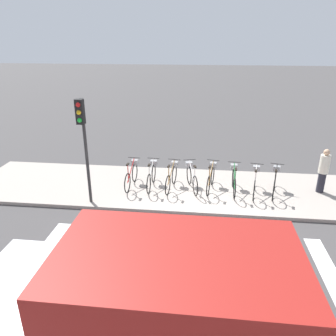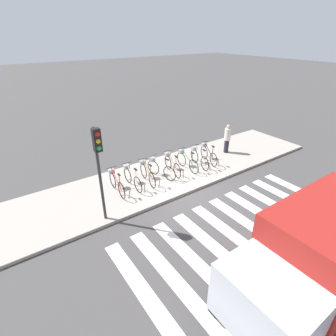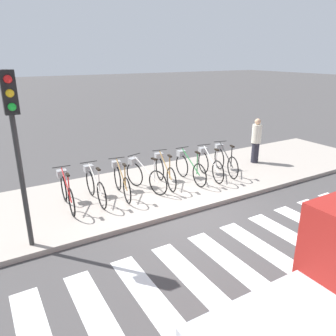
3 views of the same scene
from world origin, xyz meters
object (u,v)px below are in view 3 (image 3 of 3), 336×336
parked_bicycle_3 (144,175)px  parked_bicycle_7 (225,159)px  parked_bicycle_0 (66,190)px  parked_bicycle_1 (94,184)px  parked_bicycle_2 (121,180)px  parked_bicycle_6 (209,163)px  parked_bicycle_4 (164,170)px  parked_bicycle_5 (189,167)px  pedestrian (256,140)px  traffic_light (14,126)px

parked_bicycle_3 → parked_bicycle_7: size_ratio=0.99×
parked_bicycle_0 → parked_bicycle_1: size_ratio=1.00×
parked_bicycle_2 → parked_bicycle_3: size_ratio=1.03×
parked_bicycle_6 → parked_bicycle_7: bearing=5.9°
parked_bicycle_7 → parked_bicycle_4: bearing=177.1°
parked_bicycle_1 → parked_bicycle_7: (4.39, -0.07, 0.00)m
parked_bicycle_1 → parked_bicycle_6: (3.70, -0.14, 0.00)m
parked_bicycle_2 → parked_bicycle_5: size_ratio=0.99×
parked_bicycle_2 → parked_bicycle_6: (2.95, -0.11, 0.00)m
parked_bicycle_4 → parked_bicycle_6: (1.53, -0.18, 0.00)m
parked_bicycle_1 → pedestrian: (6.05, 0.22, 0.38)m
parked_bicycle_1 → parked_bicycle_4: size_ratio=1.01×
parked_bicycle_3 → parked_bicycle_4: 0.70m
parked_bicycle_6 → pedestrian: pedestrian is taller
parked_bicycle_0 → parked_bicycle_3: 2.20m
parked_bicycle_6 → traffic_light: bearing=-165.8°
parked_bicycle_7 → pedestrian: size_ratio=1.04×
parked_bicycle_5 → parked_bicycle_7: bearing=0.0°
parked_bicycle_3 → traffic_light: traffic_light is taller
parked_bicycle_2 → parked_bicycle_4: size_ratio=1.00×
parked_bicycle_2 → parked_bicycle_3: 0.72m
parked_bicycle_3 → parked_bicycle_6: (2.24, -0.15, 0.00)m
parked_bicycle_1 → parked_bicycle_4: (2.16, 0.04, 0.00)m
parked_bicycle_3 → parked_bicycle_6: same height
parked_bicycle_0 → parked_bicycle_3: same height
parked_bicycle_1 → parked_bicycle_7: same height
pedestrian → traffic_light: bearing=-167.4°
parked_bicycle_2 → parked_bicycle_6: same height
parked_bicycle_2 → parked_bicycle_3: (0.72, 0.04, 0.00)m
parked_bicycle_1 → pedestrian: pedestrian is taller
pedestrian → parked_bicycle_5: bearing=-174.6°
parked_bicycle_0 → parked_bicycle_5: same height
parked_bicycle_4 → traffic_light: bearing=-158.5°
parked_bicycle_0 → parked_bicycle_7: same height
parked_bicycle_1 → parked_bicycle_3: same height
parked_bicycle_0 → pedestrian: size_ratio=1.06×
parked_bicycle_6 → parked_bicycle_2: bearing=178.0°
parked_bicycle_4 → traffic_light: traffic_light is taller
traffic_light → parked_bicycle_7: bearing=13.3°
parked_bicycle_0 → parked_bicycle_4: 2.91m
parked_bicycle_5 → traffic_light: bearing=-163.0°
parked_bicycle_3 → parked_bicycle_7: bearing=-1.5°
parked_bicycle_5 → parked_bicycle_1: bearing=178.7°
pedestrian → traffic_light: (-7.90, -1.76, 1.66)m
parked_bicycle_3 → parked_bicycle_6: size_ratio=0.98×
parked_bicycle_0 → parked_bicycle_3: (2.20, 0.02, 0.00)m
parked_bicycle_5 → parked_bicycle_7: size_ratio=1.02×
parked_bicycle_2 → traffic_light: 3.63m
parked_bicycle_6 → pedestrian: (2.35, 0.36, 0.38)m
parked_bicycle_0 → parked_bicycle_4: size_ratio=1.01×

